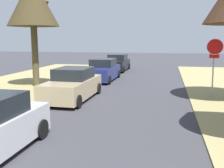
# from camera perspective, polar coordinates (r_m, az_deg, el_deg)

# --- Properties ---
(stop_sign_far) EXTENTS (0.81, 0.31, 2.97)m
(stop_sign_far) POSITION_cam_1_polar(r_m,az_deg,el_deg) (14.56, 20.93, 5.74)
(stop_sign_far) COLOR #9EA0A5
(stop_sign_far) RESTS_ON grass_verge_right
(street_tree_left_mid_b) EXTENTS (3.13, 3.13, 6.67)m
(street_tree_left_mid_b) POSITION_cam_1_polar(r_m,az_deg,el_deg) (17.60, -16.52, 16.27)
(street_tree_left_mid_b) COLOR #4A4228
(street_tree_left_mid_b) RESTS_ON grass_verge_left
(parked_sedan_tan) EXTENTS (2.00, 4.43, 1.57)m
(parked_sedan_tan) POSITION_cam_1_polar(r_m,az_deg,el_deg) (13.56, -8.36, -0.22)
(parked_sedan_tan) COLOR tan
(parked_sedan_tan) RESTS_ON ground
(parked_sedan_navy) EXTENTS (2.00, 4.43, 1.57)m
(parked_sedan_navy) POSITION_cam_1_polar(r_m,az_deg,el_deg) (19.68, -2.01, 2.89)
(parked_sedan_navy) COLOR navy
(parked_sedan_navy) RESTS_ON ground
(parked_sedan_black) EXTENTS (2.00, 4.43, 1.57)m
(parked_sedan_black) POSITION_cam_1_polar(r_m,az_deg,el_deg) (25.77, 1.13, 4.46)
(parked_sedan_black) COLOR black
(parked_sedan_black) RESTS_ON ground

